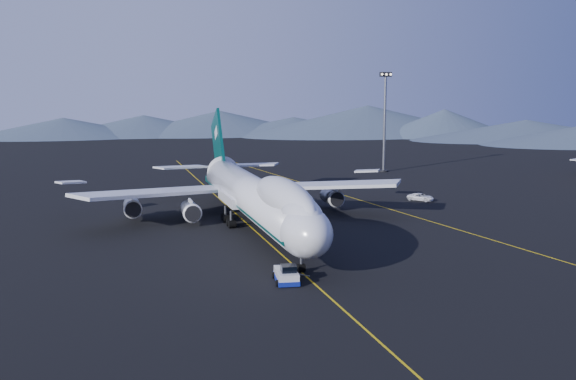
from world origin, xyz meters
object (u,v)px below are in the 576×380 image
object	(u,v)px
pushback_tug	(286,276)
service_van	(421,197)
floodlight_mast	(385,122)
boeing_747	(253,195)

from	to	relation	value
pushback_tug	service_van	bearing A→B (deg)	55.23
service_van	floodlight_mast	xyz separation A→B (m)	(13.14, 46.95, 13.44)
pushback_tug	floodlight_mast	bearing A→B (deg)	66.75
pushback_tug	floodlight_mast	distance (m)	110.84
boeing_747	floodlight_mast	world-z (taller)	floodlight_mast
pushback_tug	service_van	world-z (taller)	pushback_tug
boeing_747	service_van	bearing A→B (deg)	23.45
pushback_tug	floodlight_mast	xyz separation A→B (m)	(56.48, 94.41, 13.50)
pushback_tug	service_van	size ratio (longest dim) A/B	0.99
pushback_tug	service_van	distance (m)	64.27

